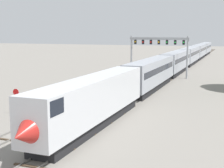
# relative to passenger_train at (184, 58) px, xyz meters

# --- Properties ---
(ground_plane) EXTENTS (400.00, 400.00, 0.00)m
(ground_plane) POSITION_rel_passenger_train_xyz_m (-2.00, -60.74, -2.61)
(ground_plane) COLOR gray
(track_main) EXTENTS (2.60, 200.00, 0.16)m
(track_main) POSITION_rel_passenger_train_xyz_m (0.00, -0.74, -2.54)
(track_main) COLOR slate
(track_main) RESTS_ON ground
(track_near) EXTENTS (2.60, 160.00, 0.16)m
(track_near) POSITION_rel_passenger_train_xyz_m (-5.50, -20.74, -2.54)
(track_near) COLOR slate
(track_near) RESTS_ON ground
(passenger_train) EXTENTS (3.04, 133.85, 4.80)m
(passenger_train) POSITION_rel_passenger_train_xyz_m (0.00, 0.00, 0.00)
(passenger_train) COLOR silver
(passenger_train) RESTS_ON ground
(signal_gantry) EXTENTS (12.10, 0.49, 8.40)m
(signal_gantry) POSITION_rel_passenger_train_xyz_m (-2.25, -19.43, 3.60)
(signal_gantry) COLOR #999BA0
(signal_gantry) RESTS_ON ground
(stop_sign) EXTENTS (0.76, 0.08, 2.88)m
(stop_sign) POSITION_rel_passenger_train_xyz_m (-10.00, -55.02, -0.74)
(stop_sign) COLOR gray
(stop_sign) RESTS_ON ground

